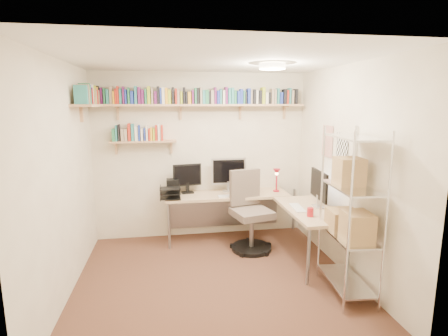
{
  "coord_description": "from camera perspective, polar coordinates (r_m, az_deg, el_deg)",
  "views": [
    {
      "loc": [
        -0.52,
        -3.78,
        2.05
      ],
      "look_at": [
        0.2,
        0.55,
        1.23
      ],
      "focal_mm": 28.0,
      "sensor_mm": 36.0,
      "label": 1
    }
  ],
  "objects": [
    {
      "name": "room_shell",
      "position": [
        3.85,
        -1.5,
        3.09
      ],
      "size": [
        3.24,
        3.04,
        2.52
      ],
      "color": "beige",
      "rests_on": "ground"
    },
    {
      "name": "ground",
      "position": [
        4.33,
        -1.46,
        -17.67
      ],
      "size": [
        3.2,
        3.2,
        0.0
      ],
      "primitive_type": "plane",
      "color": "#4B2D20",
      "rests_on": "ground"
    },
    {
      "name": "corner_desk",
      "position": [
        5.05,
        2.42,
        -4.91
      ],
      "size": [
        2.19,
        1.85,
        1.24
      ],
      "color": "#CDB385",
      "rests_on": "ground"
    },
    {
      "name": "office_chair",
      "position": [
        4.99,
        4.21,
        -7.92
      ],
      "size": [
        0.6,
        0.61,
        1.12
      ],
      "rotation": [
        0.0,
        0.0,
        0.24
      ],
      "color": "black",
      "rests_on": "ground"
    },
    {
      "name": "wire_rack",
      "position": [
        3.93,
        19.86,
        -6.14
      ],
      "size": [
        0.45,
        0.81,
        1.8
      ],
      "rotation": [
        0.0,
        0.0,
        -0.09
      ],
      "color": "silver",
      "rests_on": "ground"
    },
    {
      "name": "wall_shelves",
      "position": [
        5.08,
        -8.45,
        10.23
      ],
      "size": [
        3.12,
        1.09,
        0.8
      ],
      "color": "tan",
      "rests_on": "ground"
    }
  ]
}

